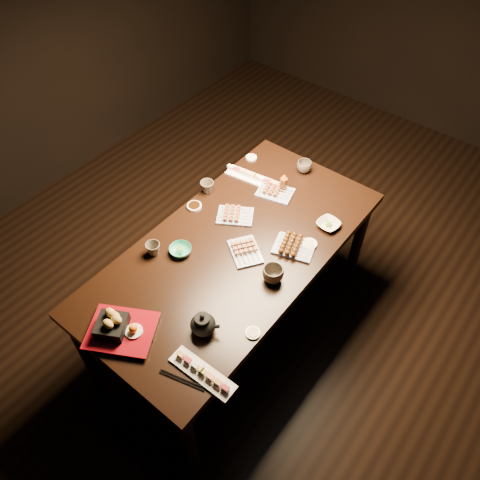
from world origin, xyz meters
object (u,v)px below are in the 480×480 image
(teacup_near_left, at_px, (153,249))
(yakitori_plate_right, at_px, (245,249))
(sushi_platter_near, at_px, (202,372))
(yakitori_plate_left, at_px, (275,190))
(teacup_mid_right, at_px, (273,274))
(teacup_far_right, at_px, (304,167))
(dining_table, at_px, (235,288))
(edamame_bowl_green, at_px, (180,250))
(tempura_tray, at_px, (120,326))
(teacup_far_left, at_px, (207,187))
(sushi_platter_far, at_px, (252,176))
(edamame_bowl_cream, at_px, (328,224))
(condiment_bottle, at_px, (284,183))
(yakitori_plate_center, at_px, (235,214))
(teapot, at_px, (203,323))

(teacup_near_left, bearing_deg, yakitori_plate_right, 39.10)
(sushi_platter_near, xyz_separation_m, yakitori_plate_left, (-0.44, 1.16, 0.01))
(teacup_mid_right, distance_m, teacup_far_right, 0.90)
(dining_table, bearing_deg, edamame_bowl_green, -141.75)
(tempura_tray, xyz_separation_m, teacup_near_left, (-0.23, 0.44, -0.02))
(yakitori_plate_left, bearing_deg, teacup_near_left, -120.88)
(tempura_tray, distance_m, teacup_far_left, 1.05)
(teacup_far_right, bearing_deg, yakitori_plate_right, -80.58)
(dining_table, relative_size, teacup_far_right, 19.16)
(sushi_platter_near, height_order, edamame_bowl_green, sushi_platter_near)
(sushi_platter_near, xyz_separation_m, yakitori_plate_right, (-0.29, 0.67, 0.01))
(dining_table, xyz_separation_m, sushi_platter_far, (-0.28, 0.52, 0.40))
(yakitori_plate_left, relative_size, edamame_bowl_green, 1.75)
(sushi_platter_near, bearing_deg, teacup_near_left, 150.65)
(yakitori_plate_left, relative_size, teacup_far_right, 2.25)
(tempura_tray, bearing_deg, dining_table, 54.43)
(dining_table, distance_m, edamame_bowl_cream, 0.68)
(dining_table, height_order, yakitori_plate_left, yakitori_plate_left)
(teacup_far_left, height_order, condiment_bottle, condiment_bottle)
(yakitori_plate_center, height_order, teacup_far_right, teacup_far_right)
(dining_table, bearing_deg, teacup_near_left, -143.34)
(yakitori_plate_left, xyz_separation_m, tempura_tray, (-0.00, -1.24, 0.03))
(teacup_far_right, bearing_deg, yakitori_plate_left, -94.29)
(teacup_mid_right, bearing_deg, edamame_bowl_green, -161.81)
(sushi_platter_near, bearing_deg, teacup_far_right, 104.88)
(yakitori_plate_right, height_order, teacup_far_left, teacup_far_left)
(teacup_far_right, xyz_separation_m, condiment_bottle, (0.00, -0.24, 0.03))
(teacup_mid_right, relative_size, teacup_far_right, 1.17)
(sushi_platter_far, xyz_separation_m, yakitori_plate_center, (0.13, -0.33, 0.01))
(sushi_platter_near, distance_m, sushi_platter_far, 1.34)
(dining_table, bearing_deg, condiment_bottle, 88.74)
(condiment_bottle, bearing_deg, edamame_bowl_green, -101.35)
(edamame_bowl_cream, bearing_deg, sushi_platter_far, 174.58)
(edamame_bowl_cream, bearing_deg, teacup_near_left, -129.77)
(dining_table, distance_m, condiment_bottle, 0.70)
(yakitori_plate_left, bearing_deg, teacup_mid_right, -70.07)
(sushi_platter_near, xyz_separation_m, teacup_mid_right, (-0.06, 0.62, 0.02))
(edamame_bowl_green, height_order, teacup_mid_right, teacup_mid_right)
(tempura_tray, height_order, condiment_bottle, condiment_bottle)
(sushi_platter_far, height_order, yakitori_plate_left, yakitori_plate_left)
(teacup_far_left, relative_size, teapot, 0.57)
(yakitori_plate_center, bearing_deg, yakitori_plate_right, -71.49)
(yakitori_plate_left, xyz_separation_m, edamame_bowl_green, (-0.13, -0.71, -0.01))
(teacup_near_left, relative_size, teapot, 0.55)
(edamame_bowl_green, bearing_deg, teacup_far_left, 114.33)
(edamame_bowl_green, relative_size, teapot, 0.84)
(teacup_mid_right, bearing_deg, edamame_bowl_cream, 86.91)
(tempura_tray, distance_m, condiment_bottle, 1.29)
(sushi_platter_far, height_order, yakitori_plate_right, yakitori_plate_right)
(yakitori_plate_left, bearing_deg, edamame_bowl_green, -114.57)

